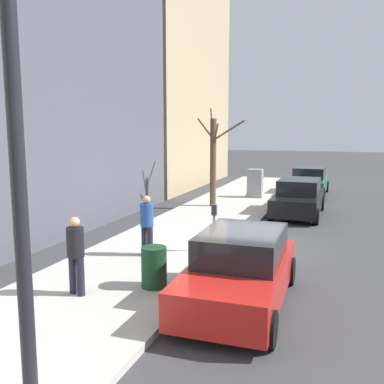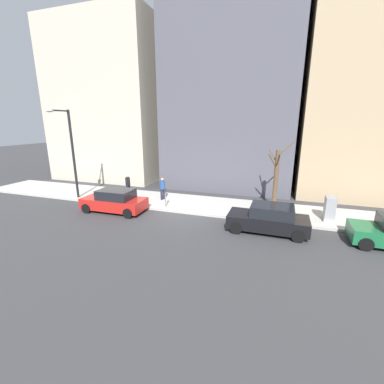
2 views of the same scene
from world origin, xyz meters
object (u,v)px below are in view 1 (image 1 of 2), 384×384
object	(u,v)px
parked_car_black	(298,198)
pedestrian_midblock	(76,251)
trash_bin	(154,267)
pedestrian_near_meter	(147,222)
streetlamp	(33,90)
parked_car_red	(240,270)
bare_tree	(213,159)
parking_meter	(214,223)
utility_box	(255,183)
parked_car_green	(309,182)

from	to	relation	value
parked_car_black	pedestrian_midblock	size ratio (longest dim) A/B	2.55
trash_bin	pedestrian_near_meter	distance (m)	2.48
streetlamp	parked_car_black	bearing A→B (deg)	-95.91
parked_car_red	streetlamp	distance (m)	5.66
bare_tree	pedestrian_near_meter	world-z (taller)	bare_tree
parked_car_red	parking_meter	bearing A→B (deg)	-64.85
parked_car_black	pedestrian_near_meter	distance (m)	8.45
bare_tree	trash_bin	size ratio (longest dim) A/B	4.91
bare_tree	pedestrian_midblock	xyz separation A→B (m)	(-0.34, 11.04, -1.17)
pedestrian_near_meter	parked_car_red	bearing A→B (deg)	-10.77
parked_car_black	utility_box	bearing A→B (deg)	-52.32
streetlamp	trash_bin	world-z (taller)	streetlamp
parked_car_black	utility_box	distance (m)	4.17
bare_tree	pedestrian_midblock	world-z (taller)	bare_tree
utility_box	trash_bin	world-z (taller)	utility_box
trash_bin	utility_box	bearing A→B (deg)	-88.27
parked_car_green	parked_car_red	world-z (taller)	same
parking_meter	pedestrian_near_meter	distance (m)	1.89
bare_tree	trash_bin	bearing A→B (deg)	99.48
parking_meter	trash_bin	xyz separation A→B (m)	(0.45, 3.08, -0.38)
parked_car_black	pedestrian_near_meter	xyz separation A→B (m)	(3.28, 7.78, 0.35)
parked_car_black	pedestrian_midblock	bearing A→B (deg)	73.26
parked_car_red	streetlamp	world-z (taller)	streetlamp
utility_box	pedestrian_midblock	xyz separation A→B (m)	(0.95, 14.18, 0.24)
parked_car_green	parked_car_red	xyz separation A→B (m)	(0.15, 15.86, 0.00)
parked_car_black	bare_tree	world-z (taller)	bare_tree
bare_tree	trash_bin	world-z (taller)	bare_tree
bare_tree	streetlamp	bearing A→B (deg)	99.05
parking_meter	streetlamp	size ratio (longest dim) A/B	0.21
streetlamp	trash_bin	size ratio (longest dim) A/B	7.22
parked_car_green	bare_tree	distance (m)	7.10
parked_car_red	pedestrian_near_meter	bearing A→B (deg)	-34.43
pedestrian_midblock	parked_car_red	bearing A→B (deg)	31.59
bare_tree	parking_meter	bearing A→B (deg)	106.94
parking_meter	pedestrian_near_meter	bearing A→B (deg)	30.29
trash_bin	parked_car_red	bearing A→B (deg)	-178.03
parked_car_red	trash_bin	xyz separation A→B (m)	(1.92, 0.07, -0.14)
trash_bin	pedestrian_midblock	world-z (taller)	pedestrian_midblock
trash_bin	pedestrian_midblock	distance (m)	1.71
parked_car_black	pedestrian_near_meter	bearing A→B (deg)	68.01
parked_car_red	trash_bin	distance (m)	1.92
parked_car_green	utility_box	size ratio (longest dim) A/B	2.96
bare_tree	trash_bin	distance (m)	10.37
parked_car_green	parked_car_black	distance (m)	6.02
parked_car_red	utility_box	world-z (taller)	utility_box
pedestrian_near_meter	bare_tree	bearing A→B (deg)	116.53
utility_box	streetlamp	world-z (taller)	streetlamp
parked_car_green	bare_tree	world-z (taller)	bare_tree
utility_box	bare_tree	bearing A→B (deg)	67.77
parked_car_black	parking_meter	bearing A→B (deg)	77.30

